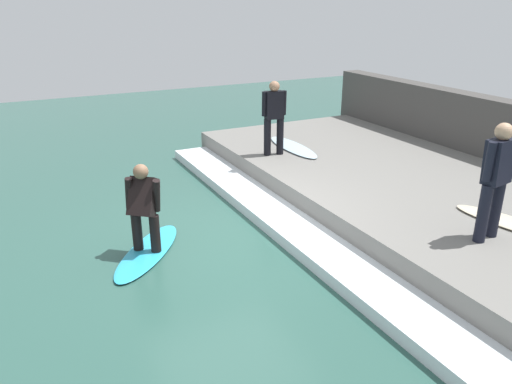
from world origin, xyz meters
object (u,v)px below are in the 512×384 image
surfer_waiting_far (274,114)px  surfboard_riding (148,252)px  surfboard_waiting_far (293,147)px  surfer_riding (144,204)px  surfer_waiting_near (496,176)px

surfer_waiting_far → surfboard_riding: bearing=-146.8°
surfboard_riding → surfboard_waiting_far: size_ratio=0.95×
surfboard_riding → surfer_riding: size_ratio=1.36×
surfer_waiting_far → surfboard_waiting_far: bearing=20.0°
surfboard_riding → surfer_waiting_far: surfer_waiting_far is taller
surfer_waiting_far → surfboard_waiting_far: surfer_waiting_far is taller
surfer_riding → surfer_waiting_far: bearing=33.2°
surfer_waiting_near → surfboard_waiting_far: size_ratio=0.84×
surfboard_riding → surfer_waiting_far: (3.37, 2.21, 1.33)m
surfboard_riding → surfboard_waiting_far: (3.98, 2.43, 0.50)m
surfer_riding → surfboard_waiting_far: bearing=31.4°
surfer_waiting_far → surfboard_waiting_far: (0.61, 0.22, -0.84)m
surfboard_riding → surfboard_waiting_far: 4.69m
surfboard_riding → surfer_waiting_near: bearing=-32.7°
surfer_waiting_near → surfboard_waiting_far: 5.11m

